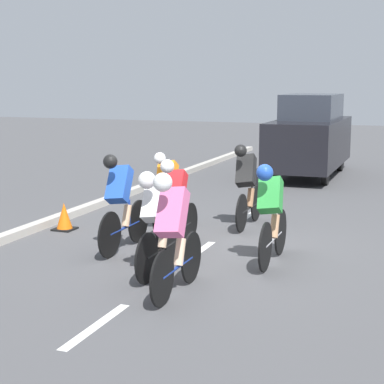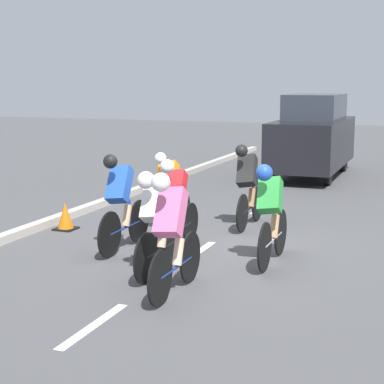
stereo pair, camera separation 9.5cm
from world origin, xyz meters
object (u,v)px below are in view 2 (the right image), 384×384
cyclist_orange (169,190)px  support_car (313,136)px  cyclist_green (271,211)px  cyclist_black (248,184)px  cyclist_pink (172,230)px  cyclist_white (156,220)px  cyclist_blue (121,200)px  cyclist_red (175,202)px  traffic_cone (65,217)px

cyclist_orange → support_car: (-1.09, -7.54, 0.38)m
cyclist_green → cyclist_black: size_ratio=0.99×
cyclist_pink → cyclist_white: bearing=-53.5°
cyclist_white → cyclist_blue: bearing=-43.0°
cyclist_red → traffic_cone: (2.38, -0.61, -0.53)m
cyclist_green → support_car: support_car is taller
cyclist_red → cyclist_blue: 0.84m
cyclist_black → support_car: bearing=-89.3°
support_car → cyclist_green: bearing=96.8°
cyclist_white → cyclist_orange: bearing=-70.9°
cyclist_white → traffic_cone: bearing=-35.6°
cyclist_black → traffic_cone: bearing=24.6°
cyclist_pink → cyclist_red: bearing=-68.7°
cyclist_white → cyclist_pink: bearing=126.5°
support_car → cyclist_pink: bearing=91.5°
cyclist_green → cyclist_orange: 2.54m
traffic_cone → cyclist_pink: bearing=140.6°
cyclist_red → cyclist_black: size_ratio=1.01×
cyclist_green → traffic_cone: (3.94, -0.82, -0.55)m
support_car → traffic_cone: bearing=70.3°
cyclist_blue → cyclist_white: bearing=137.0°
cyclist_red → cyclist_orange: bearing=-62.8°
cyclist_blue → cyclist_pink: bearing=133.0°
cyclist_green → traffic_cone: size_ratio=3.37×
cyclist_black → support_car: support_car is taller
cyclist_pink → traffic_cone: size_ratio=3.37×
cyclist_black → traffic_cone: cyclist_black is taller
cyclist_red → cyclist_black: cyclist_black is taller
cyclist_pink → support_car: (0.27, -10.67, 0.29)m
cyclist_white → traffic_cone: (2.63, -1.89, -0.54)m
cyclist_pink → cyclist_blue: bearing=-47.0°
cyclist_blue → traffic_cone: cyclist_blue is taller
cyclist_white → support_car: (-0.25, -9.96, 0.35)m
cyclist_pink → traffic_cone: cyclist_pink is taller
cyclist_black → support_car: (0.09, -6.71, 0.32)m
cyclist_red → cyclist_white: bearing=101.1°
cyclist_blue → cyclist_orange: (-0.19, -1.46, -0.06)m
cyclist_blue → traffic_cone: (1.60, -0.92, -0.56)m
cyclist_black → cyclist_blue: bearing=59.0°
cyclist_green → support_car: bearing=-83.2°
cyclist_red → cyclist_black: 2.06m
cyclist_green → cyclist_orange: size_ratio=1.02×
cyclist_blue → cyclist_black: 2.67m
cyclist_red → cyclist_blue: size_ratio=0.99×
cyclist_pink → cyclist_black: bearing=-87.3°
cyclist_orange → cyclist_black: bearing=-145.0°
cyclist_white → cyclist_green: cyclist_green is taller
cyclist_red → cyclist_white: same height
cyclist_white → cyclist_blue: cyclist_blue is taller
cyclist_white → cyclist_green: bearing=-140.9°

